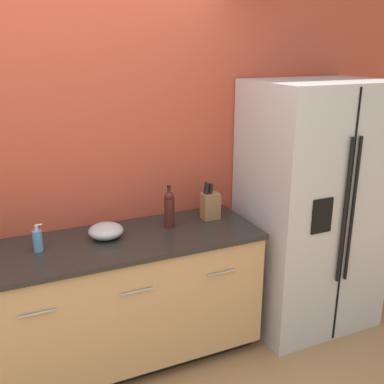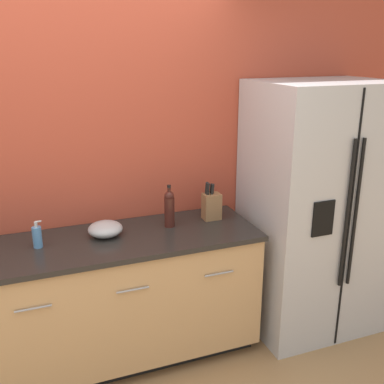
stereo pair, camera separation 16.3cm
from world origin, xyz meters
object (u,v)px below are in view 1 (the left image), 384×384
at_px(wine_bottle, 169,208).
at_px(mixing_bowl, 106,231).
at_px(knife_block, 210,205).
at_px(refrigerator, 311,207).
at_px(soap_dispenser, 38,240).

bearing_deg(wine_bottle, mixing_bowl, -179.11).
distance_m(knife_block, mixing_bowl, 0.77).
distance_m(refrigerator, soap_dispenser, 1.97).
relative_size(refrigerator, soap_dispenser, 10.88).
relative_size(refrigerator, wine_bottle, 6.32).
distance_m(wine_bottle, mixing_bowl, 0.45).
relative_size(knife_block, soap_dispenser, 1.60).
relative_size(knife_block, mixing_bowl, 1.24).
bearing_deg(wine_bottle, refrigerator, -6.23).
height_order(refrigerator, mixing_bowl, refrigerator).
height_order(knife_block, wine_bottle, wine_bottle).
bearing_deg(knife_block, soap_dispenser, -177.10).
relative_size(wine_bottle, mixing_bowl, 1.33).
distance_m(refrigerator, knife_block, 0.80).
xyz_separation_m(wine_bottle, mixing_bowl, (-0.44, -0.01, -0.09)).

